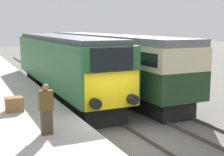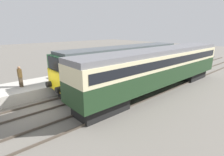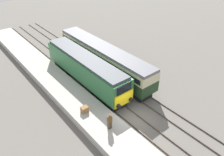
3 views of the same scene
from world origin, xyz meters
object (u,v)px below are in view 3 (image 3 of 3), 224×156
Objects in this scene: locomotive at (85,68)px; passenger_carriage at (103,56)px; person_on_platform at (110,121)px; luggage_crate at (85,109)px.

locomotive is 3.51m from passenger_carriage.
locomotive is 8.75× the size of person_on_platform.
person_on_platform is (-3.16, -8.79, -0.42)m from locomotive.
person_on_platform is at bearing -109.75° from locomotive.
luggage_crate is at bearing 99.25° from person_on_platform.
passenger_carriage is (3.40, 0.87, 0.18)m from locomotive.
locomotive reaches higher than person_on_platform.
passenger_carriage is at bearing 14.38° from locomotive.
passenger_carriage is 11.69m from person_on_platform.
passenger_carriage reaches higher than person_on_platform.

